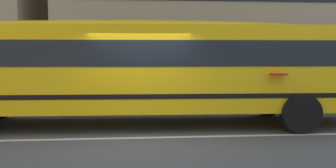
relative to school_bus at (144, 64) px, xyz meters
name	(u,v)px	position (x,y,z in m)	size (l,w,h in m)	color
ground_plane	(140,138)	(-0.11, -1.53, -1.73)	(400.00, 400.00, 0.00)	#4C4C4F
sidewalk_far	(139,99)	(-0.11, 5.70, -1.72)	(120.00, 3.00, 0.01)	gray
lane_centreline	(140,138)	(-0.11, -1.53, -1.73)	(110.00, 0.16, 0.01)	silver
school_bus	(144,64)	(0.00, 0.00, 0.00)	(13.08, 3.30, 2.91)	yellow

